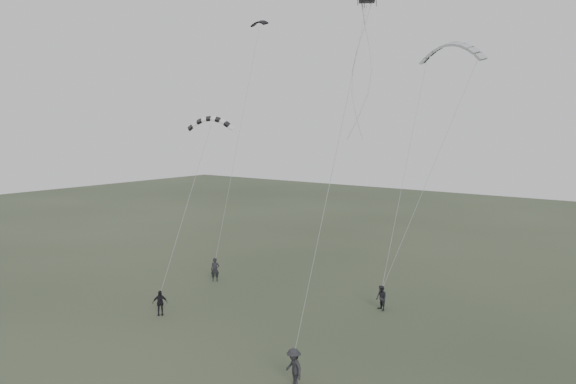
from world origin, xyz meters
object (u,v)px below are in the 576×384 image
Objects in this scene: flyer_left at (215,270)px; kite_striped at (211,119)px; flyer_right at (381,298)px; kite_pale_large at (452,44)px; flyer_center at (160,303)px; kite_dark_small at (259,22)px; flyer_far at (294,368)px.

kite_striped reaches higher than flyer_left.
kite_pale_large reaches higher than flyer_right.
kite_pale_large is (14.11, 7.72, 15.59)m from flyer_left.
flyer_left is 7.70m from flyer_center.
flyer_center is 21.55m from kite_dark_small.
kite_striped reaches higher than flyer_center.
flyer_far is (14.32, -10.02, 0.02)m from flyer_left.
kite_dark_small reaches higher than kite_striped.
kite_dark_small is (-1.84, 11.62, 18.06)m from flyer_center.
flyer_far is at bearing -62.14° from flyer_center.
flyer_right reaches higher than flyer_center.
flyer_left is at bearing -91.10° from kite_dark_small.
flyer_center is at bearing -121.71° from kite_striped.
kite_pale_large is at bearing -1.42° from kite_striped.
flyer_left is at bearing 169.18° from flyer_far.
kite_pale_large is 16.43m from kite_striped.
flyer_left is 11.11m from kite_striped.
flyer_right is 1.03× the size of flyer_center.
flyer_center is 0.35× the size of kite_pale_large.
flyer_left is 12.73m from flyer_right.
flyer_left is at bearing 91.79° from kite_striped.
flyer_center is (2.51, -7.28, -0.10)m from flyer_left.
kite_striped reaches higher than flyer_right.
flyer_right is (12.66, 1.30, -0.08)m from flyer_left.
kite_dark_small reaches higher than flyer_far.
kite_dark_small is (-13.65, 14.37, 17.94)m from flyer_far.
kite_striped is (-12.34, -9.73, -4.81)m from kite_pale_large.
flyer_right is at bearing -6.56° from kite_dark_small.
flyer_right is at bearing -32.59° from flyer_left.
flyer_far is 0.58× the size of kite_striped.
flyer_right is 0.89× the size of flyer_far.
flyer_center is 0.50× the size of kite_striped.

